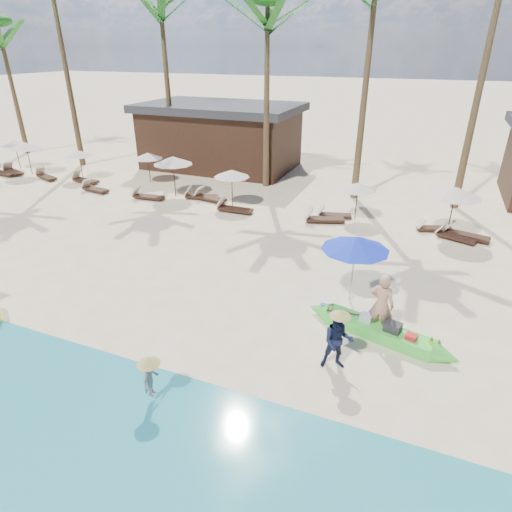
% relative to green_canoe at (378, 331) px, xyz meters
% --- Properties ---
extents(ground, '(240.00, 240.00, 0.00)m').
position_rel_green_canoe_xyz_m(ground, '(-5.25, -1.14, -0.22)').
color(ground, beige).
rests_on(ground, ground).
extents(wet_sand_strip, '(240.00, 4.50, 0.01)m').
position_rel_green_canoe_xyz_m(wet_sand_strip, '(-5.25, -6.14, -0.22)').
color(wet_sand_strip, tan).
rests_on(wet_sand_strip, ground).
extents(green_canoe, '(5.07, 1.59, 0.66)m').
position_rel_green_canoe_xyz_m(green_canoe, '(0.00, 0.00, 0.00)').
color(green_canoe, '#47D841').
rests_on(green_canoe, ground).
extents(tourist, '(0.81, 0.62, 1.99)m').
position_rel_green_canoe_xyz_m(tourist, '(-0.02, 0.21, 0.78)').
color(tourist, tan).
rests_on(tourist, ground).
extents(vendor_green, '(0.97, 0.85, 1.68)m').
position_rel_green_canoe_xyz_m(vendor_green, '(-0.86, -1.76, 0.62)').
color(vendor_green, '#131936').
rests_on(vendor_green, ground).
extents(vendor_yellow, '(0.45, 0.68, 0.99)m').
position_rel_green_canoe_xyz_m(vendor_yellow, '(-4.69, -4.65, 0.45)').
color(vendor_yellow, gray).
rests_on(vendor_yellow, ground).
extents(blue_umbrella, '(2.19, 2.19, 2.36)m').
position_rel_green_canoe_xyz_m(blue_umbrella, '(-1.16, 1.72, 1.91)').
color(blue_umbrella, '#99999E').
rests_on(blue_umbrella, ground).
extents(resort_parasol_0, '(1.94, 1.94, 2.00)m').
position_rel_green_canoe_xyz_m(resort_parasol_0, '(-26.21, 10.44, 1.58)').
color(resort_parasol_0, '#342015').
rests_on(resort_parasol_0, ground).
extents(lounger_0_right, '(2.00, 1.18, 0.65)m').
position_rel_green_canoe_xyz_m(lounger_0_right, '(-25.42, 9.16, -0.00)').
color(lounger_0_right, '#342015').
rests_on(lounger_0_right, ground).
extents(resort_parasol_1, '(2.06, 2.06, 2.12)m').
position_rel_green_canoe_xyz_m(resort_parasol_1, '(-24.17, 9.59, 1.69)').
color(resort_parasol_1, '#342015').
rests_on(resort_parasol_1, ground).
extents(lounger_1_left, '(1.96, 0.79, 0.65)m').
position_rel_green_canoe_xyz_m(lounger_1_left, '(-25.70, 8.65, -0.00)').
color(lounger_1_left, '#342015').
rests_on(lounger_1_left, ground).
extents(lounger_1_right, '(1.93, 1.12, 0.63)m').
position_rel_green_canoe_xyz_m(lounger_1_right, '(-22.40, 9.06, -0.01)').
color(lounger_1_right, '#342015').
rests_on(lounger_1_right, ground).
extents(resort_parasol_2, '(1.78, 1.78, 1.84)m').
position_rel_green_canoe_xyz_m(resort_parasol_2, '(-20.20, 10.03, 1.43)').
color(resort_parasol_2, '#342015').
rests_on(resort_parasol_2, ground).
extents(lounger_2_left, '(1.94, 0.77, 0.64)m').
position_rel_green_canoe_xyz_m(lounger_2_left, '(-19.47, 9.35, -0.01)').
color(lounger_2_left, '#342015').
rests_on(lounger_2_left, ground).
extents(resort_parasol_3, '(1.82, 1.82, 1.87)m').
position_rel_green_canoe_xyz_m(resort_parasol_3, '(-15.64, 11.01, 1.47)').
color(resort_parasol_3, '#342015').
rests_on(resort_parasol_3, ground).
extents(lounger_3_left, '(1.87, 0.81, 0.62)m').
position_rel_green_canoe_xyz_m(lounger_3_left, '(-17.60, 8.11, -0.01)').
color(lounger_3_left, '#342015').
rests_on(lounger_3_left, ground).
extents(lounger_3_right, '(1.88, 0.70, 0.62)m').
position_rel_green_canoe_xyz_m(lounger_3_right, '(-13.89, 8.13, -0.01)').
color(lounger_3_right, '#342015').
rests_on(lounger_3_right, ground).
extents(resort_parasol_4, '(2.20, 2.20, 2.27)m').
position_rel_green_canoe_xyz_m(resort_parasol_4, '(-12.72, 9.29, 1.83)').
color(resort_parasol_4, '#342015').
rests_on(resort_parasol_4, ground).
extents(lounger_4_left, '(1.96, 1.03, 0.64)m').
position_rel_green_canoe_xyz_m(lounger_4_left, '(-11.17, 9.29, -0.01)').
color(lounger_4_left, '#342015').
rests_on(lounger_4_left, ground).
extents(lounger_4_right, '(1.98, 0.88, 0.65)m').
position_rel_green_canoe_xyz_m(lounger_4_right, '(-10.49, 9.19, -0.00)').
color(lounger_4_right, '#342015').
rests_on(lounger_4_right, ground).
extents(resort_parasol_5, '(1.90, 1.90, 1.96)m').
position_rel_green_canoe_xyz_m(resort_parasol_5, '(-8.96, 9.01, 1.54)').
color(resort_parasol_5, '#342015').
rests_on(resort_parasol_5, ground).
extents(lounger_5_left, '(1.92, 0.60, 0.65)m').
position_rel_green_canoe_xyz_m(lounger_5_left, '(-8.51, 8.08, -0.00)').
color(lounger_5_left, '#342015').
rests_on(lounger_5_left, ground).
extents(resort_parasol_6, '(1.81, 1.81, 1.87)m').
position_rel_green_canoe_xyz_m(resort_parasol_6, '(-2.42, 9.47, 1.46)').
color(resort_parasol_6, '#342015').
rests_on(resort_parasol_6, ground).
extents(lounger_6_left, '(2.03, 1.20, 0.66)m').
position_rel_green_canoe_xyz_m(lounger_6_left, '(-3.83, 8.40, 0.00)').
color(lounger_6_left, '#342015').
rests_on(lounger_6_left, ground).
extents(lounger_6_right, '(1.76, 0.91, 0.57)m').
position_rel_green_canoe_xyz_m(lounger_6_right, '(-3.50, 9.23, -0.03)').
color(lounger_6_right, '#342015').
rests_on(lounger_6_right, ground).
extents(resort_parasol_7, '(2.22, 2.22, 2.29)m').
position_rel_green_canoe_xyz_m(resort_parasol_7, '(1.85, 8.94, 1.84)').
color(resort_parasol_7, '#342015').
rests_on(resort_parasol_7, ground).
extents(lounger_7_left, '(1.72, 1.00, 0.56)m').
position_rel_green_canoe_xyz_m(lounger_7_left, '(1.20, 9.25, -0.03)').
color(lounger_7_left, '#342015').
rests_on(lounger_7_left, ground).
extents(lounger_7_right, '(1.81, 1.09, 0.59)m').
position_rel_green_canoe_xyz_m(lounger_7_right, '(2.13, 8.56, -0.02)').
color(lounger_7_right, '#342015').
rests_on(lounger_7_right, ground).
extents(lounger_8_left, '(2.03, 1.04, 0.66)m').
position_rel_green_canoe_xyz_m(lounger_8_left, '(2.55, 8.91, -0.00)').
color(lounger_8_left, '#342015').
rests_on(lounger_8_left, ground).
extents(palm_0, '(2.08, 2.08, 9.90)m').
position_rel_green_canoe_xyz_m(palm_0, '(-29.88, 14.35, 7.89)').
color(palm_0, brown).
rests_on(palm_0, ground).
extents(palm_2, '(2.08, 2.08, 11.33)m').
position_rel_green_canoe_xyz_m(palm_2, '(-15.70, 13.94, 8.96)').
color(palm_2, brown).
rests_on(palm_2, ground).
extents(palm_3, '(2.08, 2.08, 10.52)m').
position_rel_green_canoe_xyz_m(palm_3, '(-8.61, 13.14, 8.36)').
color(palm_3, brown).
rests_on(palm_3, ground).
extents(palm_4, '(2.08, 2.08, 11.70)m').
position_rel_green_canoe_xyz_m(palm_4, '(-3.11, 12.88, 9.23)').
color(palm_4, brown).
rests_on(palm_4, ground).
extents(pavilion_west, '(10.80, 6.60, 4.30)m').
position_rel_green_canoe_xyz_m(pavilion_west, '(-13.25, 16.36, 1.97)').
color(pavilion_west, '#342015').
rests_on(pavilion_west, ground).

